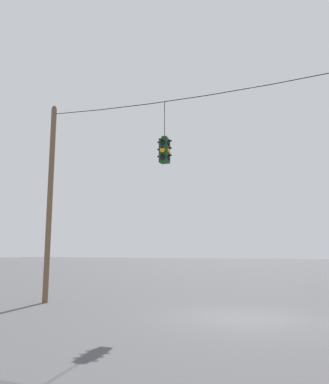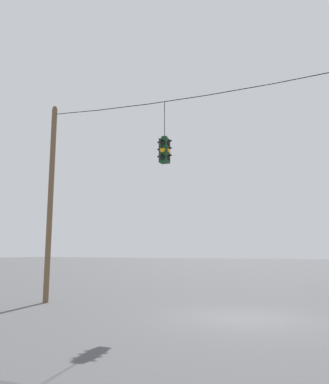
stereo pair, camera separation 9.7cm
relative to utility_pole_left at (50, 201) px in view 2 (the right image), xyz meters
The scene contains 4 objects.
ground_plane 9.48m from the utility_pole_left, ahead, with size 200.00×200.00×0.00m, color #4C4C4F.
utility_pole_left is the anchor object (origin of this frame).
span_wire 9.21m from the utility_pole_left, ahead, with size 16.86×0.03×0.40m.
traffic_light_near_left_pole 5.73m from the utility_pole_left, ahead, with size 0.58×0.58×2.48m.
Camera 2 is at (2.76, -12.53, 2.14)m, focal length 35.00 mm.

